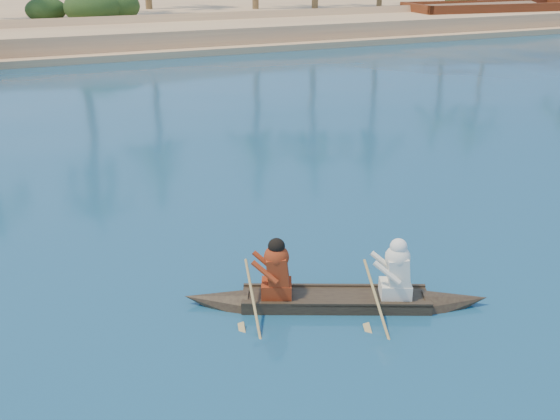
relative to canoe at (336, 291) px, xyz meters
name	(u,v)px	position (x,y,z in m)	size (l,w,h in m)	color
ground	(250,216)	(0.07, 4.00, -0.26)	(160.00, 160.00, 0.00)	navy
sandy_embankment	(52,14)	(0.07, 50.89, 0.27)	(150.00, 51.00, 1.50)	#DDB27D
shrub_cluster	(72,22)	(0.07, 35.50, 0.94)	(100.00, 6.00, 2.40)	#1D3312
canoe	(336,291)	(0.00, 0.00, 0.00)	(4.72, 2.58, 1.34)	#3C3221
barge_right	(492,17)	(30.15, 31.00, 0.52)	(13.76, 5.90, 2.22)	maroon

